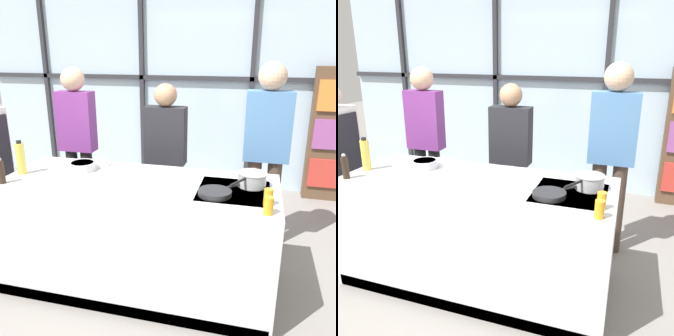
% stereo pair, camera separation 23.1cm
% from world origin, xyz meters
% --- Properties ---
extents(ground_plane, '(18.00, 18.00, 0.00)m').
position_xyz_m(ground_plane, '(0.00, 0.00, 0.00)').
color(ground_plane, gray).
extents(back_window_wall, '(6.40, 0.10, 2.80)m').
position_xyz_m(back_window_wall, '(0.00, 2.52, 1.40)').
color(back_window_wall, silver).
rests_on(back_window_wall, ground_plane).
extents(demo_island, '(2.19, 0.90, 0.92)m').
position_xyz_m(demo_island, '(0.00, -0.00, 0.46)').
color(demo_island, silver).
rests_on(demo_island, ground_plane).
extents(chef, '(0.23, 0.45, 1.63)m').
position_xyz_m(chef, '(-1.51, 0.15, 0.91)').
color(chef, '#232838').
rests_on(chef, ground_plane).
extents(spectator_far_left, '(0.39, 0.24, 1.75)m').
position_xyz_m(spectator_far_left, '(-0.98, 0.89, 1.02)').
color(spectator_far_left, black).
rests_on(spectator_far_left, ground_plane).
extents(spectator_center_left, '(0.41, 0.22, 1.60)m').
position_xyz_m(spectator_center_left, '(0.00, 0.89, 0.92)').
color(spectator_center_left, '#47382D').
rests_on(spectator_center_left, ground_plane).
extents(spectator_center_right, '(0.42, 0.25, 1.81)m').
position_xyz_m(spectator_center_right, '(0.98, 0.89, 1.05)').
color(spectator_center_right, '#47382D').
rests_on(spectator_center_right, ground_plane).
extents(frying_pan, '(0.33, 0.37, 0.04)m').
position_xyz_m(frying_pan, '(0.63, -0.12, 0.94)').
color(frying_pan, '#232326').
rests_on(frying_pan, demo_island).
extents(saucepan, '(0.26, 0.38, 0.11)m').
position_xyz_m(saucepan, '(0.88, 0.12, 0.98)').
color(saucepan, silver).
rests_on(saucepan, demo_island).
extents(white_plate, '(0.27, 0.27, 0.01)m').
position_xyz_m(white_plate, '(-0.51, 0.33, 0.92)').
color(white_plate, white).
rests_on(white_plate, demo_island).
extents(mixing_bowl, '(0.24, 0.24, 0.07)m').
position_xyz_m(mixing_bowl, '(-0.55, 0.16, 0.96)').
color(mixing_bowl, silver).
rests_on(mixing_bowl, demo_island).
extents(oil_bottle, '(0.07, 0.07, 0.29)m').
position_xyz_m(oil_bottle, '(-0.99, -0.06, 1.05)').
color(oil_bottle, '#E0CC4C').
rests_on(oil_bottle, demo_island).
extents(pepper_grinder, '(0.05, 0.05, 0.21)m').
position_xyz_m(pepper_grinder, '(-1.00, -0.29, 1.01)').
color(pepper_grinder, '#332319').
rests_on(pepper_grinder, demo_island).
extents(juice_glass_near, '(0.06, 0.06, 0.12)m').
position_xyz_m(juice_glass_near, '(0.99, -0.35, 0.98)').
color(juice_glass_near, orange).
rests_on(juice_glass_near, demo_island).
extents(juice_glass_far, '(0.06, 0.06, 0.12)m').
position_xyz_m(juice_glass_far, '(0.99, -0.21, 0.98)').
color(juice_glass_far, orange).
rests_on(juice_glass_far, demo_island).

